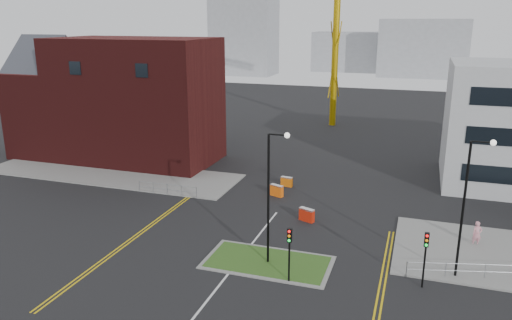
{
  "coord_description": "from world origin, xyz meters",
  "views": [
    {
      "loc": [
        10.99,
        -21.4,
        16.02
      ],
      "look_at": [
        -1.33,
        15.4,
        5.0
      ],
      "focal_mm": 35.0,
      "sensor_mm": 36.0,
      "label": 1
    }
  ],
  "objects": [
    {
      "name": "skyline_a",
      "position": [
        -40.0,
        120.0,
        11.0
      ],
      "size": [
        18.0,
        12.0,
        22.0
      ],
      "primitive_type": "cube",
      "color": "gray",
      "rests_on": "ground"
    },
    {
      "name": "barrier_right",
      "position": [
        2.86,
        16.0,
        0.59
      ],
      "size": [
        1.36,
        0.9,
        1.09
      ],
      "color": "red",
      "rests_on": "ground"
    },
    {
      "name": "yellow_right_b",
      "position": [
        9.8,
        6.0,
        0.01
      ],
      "size": [
        0.12,
        20.0,
        0.01
      ],
      "primitive_type": "cube",
      "color": "gold",
      "rests_on": "ground"
    },
    {
      "name": "barrier_left",
      "position": [
        -1.0,
        24.0,
        0.53
      ],
      "size": [
        1.2,
        0.55,
        0.97
      ],
      "color": "orange",
      "rests_on": "ground"
    },
    {
      "name": "traffic_light_island",
      "position": [
        4.0,
        5.98,
        2.57
      ],
      "size": [
        0.28,
        0.33,
        3.65
      ],
      "color": "black",
      "rests_on": "ground"
    },
    {
      "name": "brick_building",
      "position": [
        -22.97,
        28.0,
        6.85
      ],
      "size": [
        24.2,
        10.07,
        14.24
      ],
      "color": "#401010",
      "rests_on": "ground"
    },
    {
      "name": "pedestrian",
      "position": [
        15.65,
        15.38,
        0.94
      ],
      "size": [
        0.8,
        0.65,
        1.89
      ],
      "primitive_type": "imported",
      "rotation": [
        0.0,
        0.0,
        0.33
      ],
      "color": "pink",
      "rests_on": "ground"
    },
    {
      "name": "yellow_left_b",
      "position": [
        -8.7,
        10.0,
        0.01
      ],
      "size": [
        0.12,
        24.0,
        0.01
      ],
      "primitive_type": "cube",
      "color": "gold",
      "rests_on": "ground"
    },
    {
      "name": "grass_island",
      "position": [
        2.0,
        8.0,
        0.06
      ],
      "size": [
        8.0,
        4.0,
        0.12
      ],
      "primitive_type": "cube",
      "color": "#274B19",
      "rests_on": "ground"
    },
    {
      "name": "streetlamp_island",
      "position": [
        2.22,
        8.0,
        5.41
      ],
      "size": [
        1.46,
        0.36,
        9.18
      ],
      "color": "black",
      "rests_on": "ground"
    },
    {
      "name": "railing_left",
      "position": [
        -11.0,
        18.0,
        0.74
      ],
      "size": [
        6.05,
        0.05,
        1.1
      ],
      "color": "gray",
      "rests_on": "ground"
    },
    {
      "name": "island_kerb",
      "position": [
        2.0,
        8.0,
        0.04
      ],
      "size": [
        8.6,
        4.6,
        0.08
      ],
      "primitive_type": "cube",
      "color": "slate",
      "rests_on": "ground"
    },
    {
      "name": "streetlamp_right_near",
      "position": [
        14.22,
        10.0,
        5.41
      ],
      "size": [
        1.46,
        0.36,
        9.18
      ],
      "color": "black",
      "rests_on": "ground"
    },
    {
      "name": "barrier_mid",
      "position": [
        -1.15,
        20.98,
        0.59
      ],
      "size": [
        1.36,
        0.89,
        1.09
      ],
      "color": "#FF610E",
      "rests_on": "ground"
    },
    {
      "name": "skyline_d",
      "position": [
        -8.0,
        140.0,
        6.0
      ],
      "size": [
        30.0,
        12.0,
        12.0
      ],
      "primitive_type": "cube",
      "color": "gray",
      "rests_on": "ground"
    },
    {
      "name": "pavement_left",
      "position": [
        -20.0,
        22.0,
        0.06
      ],
      "size": [
        28.0,
        8.0,
        0.12
      ],
      "primitive_type": "cube",
      "color": "slate",
      "rests_on": "ground"
    },
    {
      "name": "centre_line",
      "position": [
        0.0,
        2.0,
        0.01
      ],
      "size": [
        0.15,
        30.0,
        0.01
      ],
      "primitive_type": "cube",
      "color": "silver",
      "rests_on": "ground"
    },
    {
      "name": "yellow_right_a",
      "position": [
        9.5,
        6.0,
        0.01
      ],
      "size": [
        0.12,
        20.0,
        0.01
      ],
      "primitive_type": "cube",
      "color": "gold",
      "rests_on": "ground"
    },
    {
      "name": "traffic_light_right",
      "position": [
        12.0,
        7.98,
        2.57
      ],
      "size": [
        0.28,
        0.33,
        3.65
      ],
      "color": "black",
      "rests_on": "ground"
    },
    {
      "name": "yellow_left_a",
      "position": [
        -9.0,
        10.0,
        0.01
      ],
      "size": [
        0.12,
        24.0,
        0.01
      ],
      "primitive_type": "cube",
      "color": "gold",
      "rests_on": "ground"
    },
    {
      "name": "skyline_b",
      "position": [
        10.0,
        130.0,
        8.0
      ],
      "size": [
        24.0,
        12.0,
        16.0
      ],
      "primitive_type": "cube",
      "color": "gray",
      "rests_on": "ground"
    }
  ]
}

